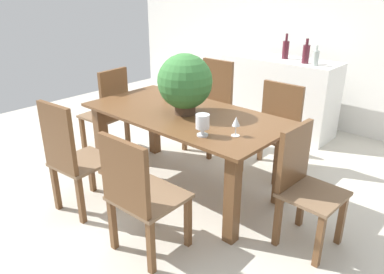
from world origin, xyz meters
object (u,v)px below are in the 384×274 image
Objects in this scene: wine_bottle_tall at (286,49)px; wine_bottle_clear at (316,58)px; chair_near_left at (72,155)px; dining_table at (185,128)px; chair_near_right at (138,192)px; flower_centerpiece at (185,82)px; chair_far_left at (212,102)px; crystal_vase_left at (166,85)px; kitchen_counter at (277,95)px; chair_far_right at (275,124)px; wine_glass at (236,122)px; wine_bottle_amber at (306,53)px; crystal_vase_center_near at (203,123)px; chair_foot_end at (303,181)px; chair_head_end at (109,109)px.

wine_bottle_clear is at bearing -16.30° from wine_bottle_tall.
dining_table is at bearing -118.99° from chair_near_left.
chair_near_right is 1.77× the size of flower_centerpiece.
chair_far_left is 0.76m from crystal_vase_left.
crystal_vase_left is at bearing 153.61° from flower_centerpiece.
flower_centerpiece reaches higher than wine_bottle_clear.
crystal_vase_left is at bearing -95.67° from chair_far_left.
wine_bottle_clear is at bearing -12.77° from kitchen_counter.
chair_far_left is 3.37× the size of wine_bottle_tall.
chair_near_right is at bearing -78.49° from kitchen_counter.
chair_far_right is at bearing 67.01° from flower_centerpiece.
wine_bottle_clear is (0.35, 1.82, 0.43)m from dining_table.
chair_near_left is 1.99m from chair_far_right.
wine_bottle_tall is (-0.77, 2.09, 0.20)m from wine_glass.
dining_table is at bearing -26.12° from crystal_vase_left.
crystal_vase_left is at bearing -91.97° from chair_near_left.
wine_glass is 0.50× the size of wine_bottle_tall.
crystal_vase_left is 0.71× the size of wine_bottle_amber.
crystal_vase_center_near is 2.18m from wine_bottle_amber.
wine_bottle_clear reaches higher than chair_near_right.
flower_centerpiece is 1.86m from wine_bottle_clear.
flower_centerpiece is 3.12× the size of crystal_vase_center_near.
chair_foot_end is at bearing -31.31° from chair_far_left.
chair_foot_end is 1.18m from chair_near_right.
chair_near_left is at bearing -105.38° from wine_bottle_clear.
crystal_vase_left is (-0.06, 1.14, 0.35)m from chair_near_left.
dining_table is 1.86× the size of chair_near_left.
kitchen_counter reaches higher than chair_foot_end.
chair_near_left is at bearing -1.70° from chair_near_right.
chair_foot_end is 4.05× the size of wine_bottle_clear.
chair_head_end is at bearing -118.18° from wine_bottle_tall.
flower_centerpiece reaches higher than wine_bottle_tall.
dining_table is at bearing 148.45° from flower_centerpiece.
wine_bottle_tall is 1.36× the size of wine_bottle_clear.
wine_bottle_amber is at bearing 138.26° from chair_head_end.
chair_near_left is 3.48× the size of wine_bottle_amber.
chair_near_left is 2.92m from wine_bottle_tall.
wine_bottle_tall is (-0.58, 2.25, 0.20)m from crystal_vase_center_near.
chair_head_end reaches higher than wine_glass.
chair_far_left reaches higher than chair_foot_end.
crystal_vase_left reaches higher than kitchen_counter.
dining_table is 9.13× the size of crystal_vase_left.
crystal_vase_center_near is at bearing -87.50° from chair_far_right.
chair_foot_end is 1.72× the size of flower_centerpiece.
chair_far_right is at bearing 114.33° from chair_head_end.
wine_bottle_amber is (0.61, 2.76, 0.53)m from chair_near_left.
crystal_vase_center_near is (0.06, -1.20, 0.36)m from chair_far_right.
chair_head_end reaches higher than chair_near_right.
wine_bottle_tall is at bearing 163.38° from wine_bottle_amber.
kitchen_counter is (-0.82, 2.07, -0.39)m from wine_glass.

